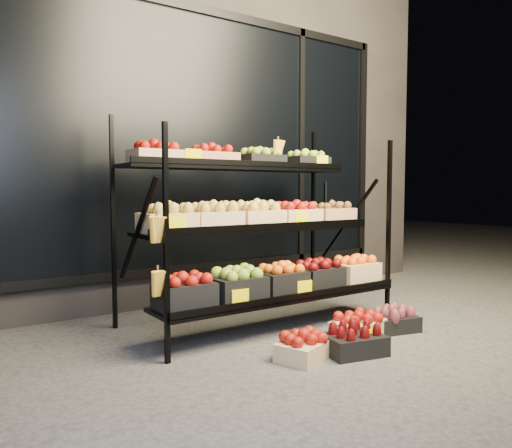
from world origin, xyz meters
TOP-DOWN VIEW (x-y plane):
  - ground at (0.00, 0.00)m, footprint 24.00×24.00m
  - building at (0.00, 2.59)m, footprint 6.00×2.08m
  - display_rack at (-0.02, 0.60)m, footprint 2.18×1.02m
  - tag_floor_b at (0.22, -0.40)m, footprint 0.13×0.01m
  - floor_crate_left at (-0.28, -0.25)m, footprint 0.40×0.35m
  - floor_crate_midleft at (0.06, -0.36)m, footprint 0.43×0.36m
  - floor_crate_midright at (0.35, -0.13)m, footprint 0.44×0.37m
  - floor_crate_right at (0.71, -0.15)m, footprint 0.40×0.33m

SIDE VIEW (x-z plane):
  - ground at x=0.00m, z-range 0.00..0.00m
  - tag_floor_b at x=0.22m, z-range 0.00..0.12m
  - floor_crate_left at x=-0.28m, z-range -0.01..0.18m
  - floor_crate_right at x=0.71m, z-range -0.01..0.18m
  - floor_crate_midright at x=0.35m, z-range -0.01..0.19m
  - floor_crate_midleft at x=0.06m, z-range -0.01..0.19m
  - display_rack at x=-0.02m, z-range -0.04..1.62m
  - building at x=0.00m, z-range 0.00..3.50m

